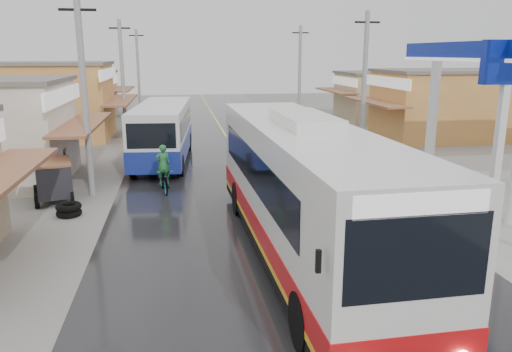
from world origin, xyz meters
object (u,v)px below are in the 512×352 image
object	(u,v)px
coach_bus	(302,190)
tyre_stack	(69,210)
cyclist	(164,176)
tricycle_far	(53,161)
tricycle_near	(53,178)
second_bus	(163,132)

from	to	relation	value
coach_bus	tyre_stack	size ratio (longest dim) A/B	14.53
cyclist	tyre_stack	distance (m)	4.36
coach_bus	tricycle_far	size ratio (longest dim) A/B	6.60
coach_bus	tricycle_near	distance (m)	10.89
tricycle_near	tyre_stack	bearing A→B (deg)	-80.09
cyclist	tricycle_far	bearing A→B (deg)	140.50
tricycle_near	coach_bus	bearing A→B (deg)	-54.18
second_bus	tyre_stack	distance (m)	9.51
cyclist	second_bus	bearing A→B (deg)	81.73
tricycle_near	tyre_stack	distance (m)	2.31
tyre_stack	tricycle_far	bearing A→B (deg)	107.16
tyre_stack	second_bus	bearing A→B (deg)	69.83
second_bus	tricycle_near	distance (m)	8.04
tricycle_near	tyre_stack	xyz separation A→B (m)	(0.93, -1.99, -0.71)
tyre_stack	cyclist	bearing A→B (deg)	39.00
coach_bus	second_bus	bearing A→B (deg)	105.78
tricycle_far	tyre_stack	bearing A→B (deg)	-82.12
second_bus	tricycle_far	distance (m)	5.95
cyclist	tyre_stack	bearing A→B (deg)	-150.47
coach_bus	tricycle_near	bearing A→B (deg)	139.43
cyclist	tricycle_near	bearing A→B (deg)	-179.71
tricycle_near	cyclist	bearing A→B (deg)	-5.34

